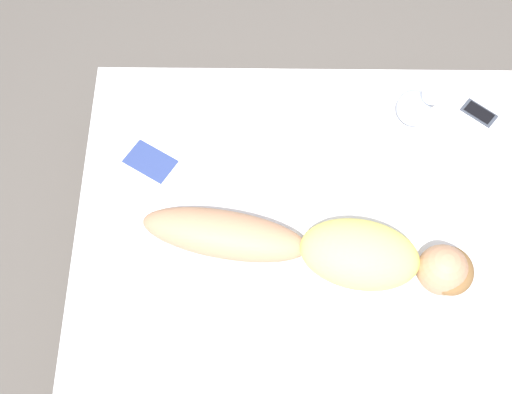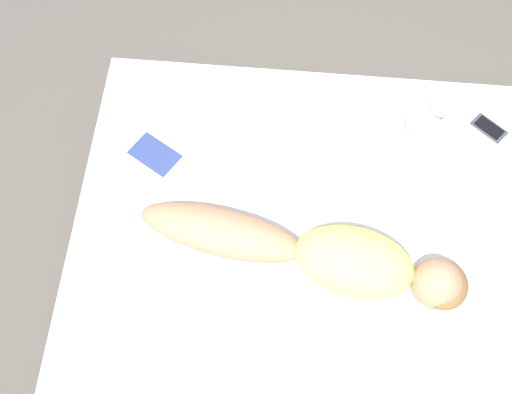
{
  "view_description": "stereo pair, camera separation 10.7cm",
  "coord_description": "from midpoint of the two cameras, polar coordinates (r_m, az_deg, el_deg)",
  "views": [
    {
      "loc": [
        1.18,
        -0.31,
        3.18
      ],
      "look_at": [
        -0.17,
        -0.32,
        0.57
      ],
      "focal_mm": 50.0,
      "sensor_mm": 36.0,
      "label": 1
    },
    {
      "loc": [
        1.18,
        -0.2,
        3.18
      ],
      "look_at": [
        -0.17,
        -0.32,
        0.57
      ],
      "focal_mm": 50.0,
      "sensor_mm": 36.0,
      "label": 2
    }
  ],
  "objects": [
    {
      "name": "person",
      "position": [
        2.8,
        6.61,
        -4.73
      ],
      "size": [
        0.43,
        1.33,
        0.22
      ],
      "rotation": [
        0.0,
        0.0,
        -0.18
      ],
      "color": "#A37556",
      "rests_on": "bed"
    },
    {
      "name": "bed",
      "position": [
        3.16,
        6.59,
        -5.8
      ],
      "size": [
        1.79,
        2.19,
        0.52
      ],
      "color": "beige",
      "rests_on": "ground_plane"
    },
    {
      "name": "plush_toy",
      "position": [
        3.2,
        14.32,
        6.21
      ],
      "size": [
        0.17,
        0.18,
        0.21
      ],
      "color": "#B2BCCC",
      "rests_on": "bed"
    },
    {
      "name": "cell_phone",
      "position": [
        3.35,
        19.02,
        5.2
      ],
      "size": [
        0.16,
        0.17,
        0.01
      ],
      "rotation": [
        0.0,
        0.0,
        -0.69
      ],
      "color": "#333842",
      "rests_on": "bed"
    },
    {
      "name": "ground_plane",
      "position": [
        3.4,
        6.15,
        -7.38
      ],
      "size": [
        12.0,
        12.0,
        0.0
      ],
      "primitive_type": "plane",
      "color": "#4C4742"
    },
    {
      "name": "open_magazine",
      "position": [
        3.15,
        -5.98,
        4.58
      ],
      "size": [
        0.51,
        0.47,
        0.01
      ],
      "rotation": [
        0.0,
        0.0,
        -0.55
      ],
      "color": "white",
      "rests_on": "bed"
    }
  ]
}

